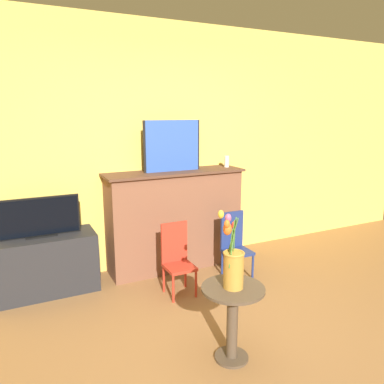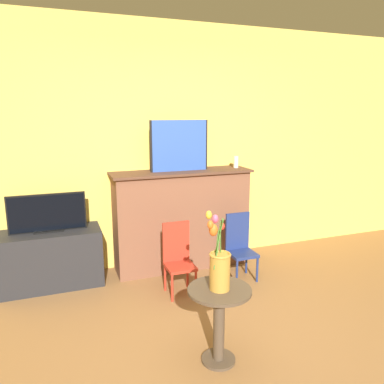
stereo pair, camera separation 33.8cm
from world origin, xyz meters
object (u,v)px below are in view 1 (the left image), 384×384
chair_red (177,257)px  vase_tulips (233,263)px  chair_blue (235,243)px  tv_monitor (40,218)px  painting (172,146)px

chair_red → vase_tulips: 1.16m
chair_red → chair_blue: bearing=7.0°
tv_monitor → chair_red: (1.16, -0.57, -0.39)m
tv_monitor → chair_blue: tv_monitor is taller
chair_red → tv_monitor: bearing=153.8°
tv_monitor → chair_blue: bearing=-14.4°
tv_monitor → vase_tulips: 2.00m
vase_tulips → chair_red: bearing=86.5°
painting → tv_monitor: (-1.39, -0.03, -0.62)m
chair_blue → tv_monitor: bearing=165.6°
tv_monitor → chair_blue: size_ratio=1.05×
painting → chair_blue: 1.24m
chair_blue → vase_tulips: (-0.78, -1.19, 0.37)m
chair_blue → vase_tulips: vase_tulips is taller
tv_monitor → chair_red: size_ratio=1.05×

